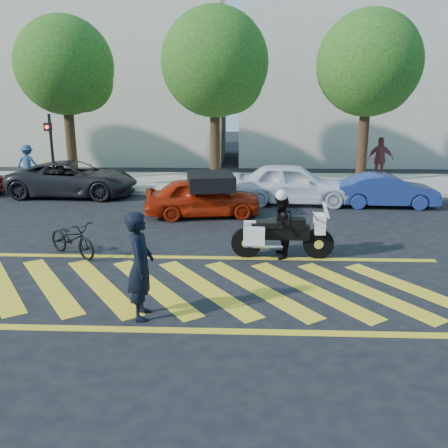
{
  "coord_description": "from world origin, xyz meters",
  "views": [
    {
      "loc": [
        1.28,
        -9.22,
        3.89
      ],
      "look_at": [
        0.84,
        1.25,
        1.05
      ],
      "focal_mm": 38.0,
      "sensor_mm": 36.0,
      "label": 1
    }
  ],
  "objects_px": {
    "officer_bike": "(140,266)",
    "parked_mid_right": "(293,184)",
    "bicycle": "(72,239)",
    "parked_mid_left": "(73,179)",
    "parked_right": "(386,190)",
    "officer_moto": "(280,227)",
    "red_convertible": "(203,197)",
    "police_motorcycle": "(281,234)"
  },
  "relations": [
    {
      "from": "officer_bike",
      "to": "parked_mid_right",
      "type": "height_order",
      "value": "officer_bike"
    },
    {
      "from": "bicycle",
      "to": "parked_mid_right",
      "type": "distance_m",
      "value": 8.71
    },
    {
      "from": "parked_mid_left",
      "to": "parked_right",
      "type": "height_order",
      "value": "parked_mid_left"
    },
    {
      "from": "officer_bike",
      "to": "bicycle",
      "type": "height_order",
      "value": "officer_bike"
    },
    {
      "from": "parked_mid_left",
      "to": "parked_mid_right",
      "type": "relative_size",
      "value": 1.13
    },
    {
      "from": "bicycle",
      "to": "parked_mid_left",
      "type": "xyz_separation_m",
      "value": [
        -2.52,
        7.27,
        0.25
      ]
    },
    {
      "from": "officer_moto",
      "to": "red_convertible",
      "type": "bearing_deg",
      "value": -150.65
    },
    {
      "from": "officer_moto",
      "to": "parked_right",
      "type": "xyz_separation_m",
      "value": [
        4.24,
        5.8,
        -0.2
      ]
    },
    {
      "from": "red_convertible",
      "to": "parked_mid_right",
      "type": "distance_m",
      "value": 3.77
    },
    {
      "from": "police_motorcycle",
      "to": "parked_mid_right",
      "type": "bearing_deg",
      "value": 82.35
    },
    {
      "from": "bicycle",
      "to": "parked_mid_right",
      "type": "bearing_deg",
      "value": -9.31
    },
    {
      "from": "police_motorcycle",
      "to": "officer_moto",
      "type": "bearing_deg",
      "value": -178.29
    },
    {
      "from": "red_convertible",
      "to": "parked_mid_left",
      "type": "xyz_separation_m",
      "value": [
        -5.43,
        3.09,
        0.05
      ]
    },
    {
      "from": "police_motorcycle",
      "to": "parked_mid_left",
      "type": "relative_size",
      "value": 0.5
    },
    {
      "from": "officer_bike",
      "to": "parked_mid_left",
      "type": "bearing_deg",
      "value": 19.72
    },
    {
      "from": "officer_bike",
      "to": "officer_moto",
      "type": "bearing_deg",
      "value": -44.27
    },
    {
      "from": "police_motorcycle",
      "to": "parked_right",
      "type": "height_order",
      "value": "parked_right"
    },
    {
      "from": "bicycle",
      "to": "parked_right",
      "type": "bearing_deg",
      "value": -23.07
    },
    {
      "from": "police_motorcycle",
      "to": "officer_moto",
      "type": "height_order",
      "value": "officer_moto"
    },
    {
      "from": "bicycle",
      "to": "parked_right",
      "type": "height_order",
      "value": "parked_right"
    },
    {
      "from": "officer_moto",
      "to": "red_convertible",
      "type": "distance_m",
      "value": 4.7
    },
    {
      "from": "police_motorcycle",
      "to": "parked_mid_right",
      "type": "relative_size",
      "value": 0.57
    },
    {
      "from": "bicycle",
      "to": "red_convertible",
      "type": "relative_size",
      "value": 0.45
    },
    {
      "from": "red_convertible",
      "to": "parked_mid_right",
      "type": "relative_size",
      "value": 0.86
    },
    {
      "from": "officer_bike",
      "to": "parked_mid_right",
      "type": "xyz_separation_m",
      "value": [
        3.63,
        9.54,
        -0.23
      ]
    },
    {
      "from": "parked_right",
      "to": "bicycle",
      "type": "bearing_deg",
      "value": 123.72
    },
    {
      "from": "officer_moto",
      "to": "parked_right",
      "type": "distance_m",
      "value": 7.19
    },
    {
      "from": "officer_moto",
      "to": "parked_mid_right",
      "type": "relative_size",
      "value": 0.36
    },
    {
      "from": "parked_right",
      "to": "police_motorcycle",
      "type": "bearing_deg",
      "value": 145.7
    },
    {
      "from": "officer_moto",
      "to": "police_motorcycle",
      "type": "bearing_deg",
      "value": 91.71
    },
    {
      "from": "officer_bike",
      "to": "parked_mid_left",
      "type": "height_order",
      "value": "officer_bike"
    },
    {
      "from": "red_convertible",
      "to": "parked_right",
      "type": "height_order",
      "value": "red_convertible"
    },
    {
      "from": "officer_bike",
      "to": "parked_right",
      "type": "xyz_separation_m",
      "value": [
        6.97,
        9.19,
        -0.39
      ]
    },
    {
      "from": "officer_bike",
      "to": "parked_right",
      "type": "distance_m",
      "value": 11.54
    },
    {
      "from": "red_convertible",
      "to": "parked_mid_right",
      "type": "xyz_separation_m",
      "value": [
        3.16,
        2.04,
        0.11
      ]
    },
    {
      "from": "officer_moto",
      "to": "red_convertible",
      "type": "height_order",
      "value": "officer_moto"
    },
    {
      "from": "officer_bike",
      "to": "officer_moto",
      "type": "relative_size",
      "value": 1.24
    },
    {
      "from": "parked_mid_left",
      "to": "police_motorcycle",
      "type": "bearing_deg",
      "value": -130.67
    },
    {
      "from": "officer_bike",
      "to": "bicycle",
      "type": "distance_m",
      "value": 4.16
    },
    {
      "from": "bicycle",
      "to": "parked_right",
      "type": "relative_size",
      "value": 0.48
    },
    {
      "from": "police_motorcycle",
      "to": "officer_moto",
      "type": "distance_m",
      "value": 0.19
    },
    {
      "from": "parked_mid_left",
      "to": "bicycle",
      "type": "bearing_deg",
      "value": -158.56
    }
  ]
}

